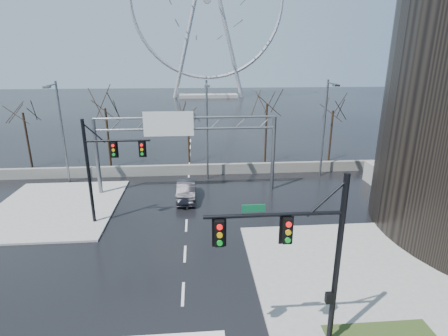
{
  "coord_description": "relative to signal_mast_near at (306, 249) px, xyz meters",
  "views": [
    {
      "loc": [
        0.93,
        -15.89,
        12.13
      ],
      "look_at": [
        2.97,
        9.49,
        4.0
      ],
      "focal_mm": 28.0,
      "sensor_mm": 36.0,
      "label": 1
    }
  ],
  "objects": [
    {
      "name": "streetlight_mid",
      "position": [
        -3.14,
        22.2,
        1.01
      ],
      "size": [
        0.5,
        2.55,
        10.0
      ],
      "color": "slate",
      "rests_on": "ground"
    },
    {
      "name": "sidewalk_right_ext",
      "position": [
        4.86,
        6.04,
        -4.8
      ],
      "size": [
        12.0,
        10.0,
        0.15
      ],
      "primitive_type": "cube",
      "color": "gray",
      "rests_on": "ground"
    },
    {
      "name": "tree_left",
      "position": [
        -14.14,
        27.54,
        1.1
      ],
      "size": [
        3.75,
        3.75,
        7.5
      ],
      "color": "black",
      "rests_on": "ground"
    },
    {
      "name": "signal_mast_near",
      "position": [
        0.0,
        0.0,
        0.0
      ],
      "size": [
        5.52,
        0.41,
        8.0
      ],
      "color": "black",
      "rests_on": "ground"
    },
    {
      "name": "car",
      "position": [
        -5.23,
        17.22,
        -4.1
      ],
      "size": [
        1.67,
        4.71,
        1.55
      ],
      "primitive_type": "imported",
      "rotation": [
        0.0,
        0.0,
        -0.01
      ],
      "color": "black",
      "rests_on": "ground"
    },
    {
      "name": "tree_center",
      "position": [
        -5.14,
        28.54,
        0.3
      ],
      "size": [
        3.25,
        3.25,
        6.5
      ],
      "color": "black",
      "rests_on": "ground"
    },
    {
      "name": "ferris_wheel",
      "position": [
        -0.14,
        99.04,
        21.26
      ],
      "size": [
        45.0,
        6.0,
        50.91
      ],
      "color": "gray",
      "rests_on": "ground"
    },
    {
      "name": "sign_gantry",
      "position": [
        -5.52,
        19.0,
        0.31
      ],
      "size": [
        16.36,
        0.4,
        7.6
      ],
      "color": "slate",
      "rests_on": "ground"
    },
    {
      "name": "signal_mast_far",
      "position": [
        -11.01,
        13.0,
        -0.04
      ],
      "size": [
        4.72,
        0.41,
        8.0
      ],
      "color": "black",
      "rests_on": "ground"
    },
    {
      "name": "sidewalk_far",
      "position": [
        -16.14,
        16.04,
        -4.8
      ],
      "size": [
        10.0,
        12.0,
        0.15
      ],
      "primitive_type": "cube",
      "color": "gray",
      "rests_on": "ground"
    },
    {
      "name": "tree_far_right",
      "position": [
        11.86,
        28.04,
        0.54
      ],
      "size": [
        3.4,
        3.4,
        6.8
      ],
      "color": "black",
      "rests_on": "ground"
    },
    {
      "name": "barrier_wall",
      "position": [
        -5.14,
        24.04,
        -4.32
      ],
      "size": [
        52.0,
        0.5,
        1.1
      ],
      "primitive_type": "cube",
      "color": "slate",
      "rests_on": "ground"
    },
    {
      "name": "tree_right",
      "position": [
        3.86,
        27.54,
        1.34
      ],
      "size": [
        3.9,
        3.9,
        7.8
      ],
      "color": "black",
      "rests_on": "ground"
    },
    {
      "name": "streetlight_left",
      "position": [
        -17.14,
        22.2,
        1.01
      ],
      "size": [
        0.5,
        2.55,
        10.0
      ],
      "color": "slate",
      "rests_on": "ground"
    },
    {
      "name": "streetlight_right",
      "position": [
        8.86,
        22.2,
        1.01
      ],
      "size": [
        0.5,
        2.55,
        10.0
      ],
      "color": "slate",
      "rests_on": "ground"
    },
    {
      "name": "tree_far_left",
      "position": [
        -23.14,
        28.04,
        0.7
      ],
      "size": [
        3.5,
        3.5,
        7.0
      ],
      "color": "black",
      "rests_on": "ground"
    },
    {
      "name": "ground",
      "position": [
        -5.14,
        4.04,
        -4.87
      ],
      "size": [
        260.0,
        260.0,
        0.0
      ],
      "primitive_type": "plane",
      "color": "black",
      "rests_on": "ground"
    }
  ]
}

